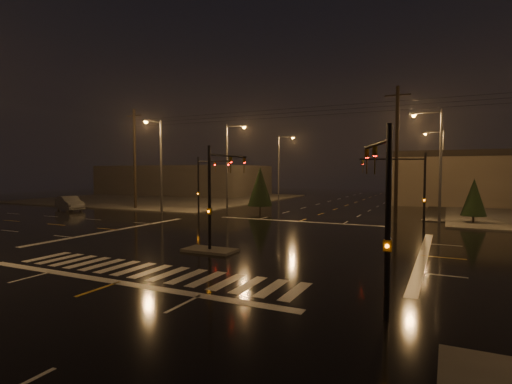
% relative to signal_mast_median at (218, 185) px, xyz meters
% --- Properties ---
extents(ground, '(140.00, 140.00, 0.00)m').
position_rel_signal_mast_median_xyz_m(ground, '(-0.00, 3.07, -3.75)').
color(ground, black).
rests_on(ground, ground).
extents(sidewalk_nw, '(36.00, 36.00, 0.12)m').
position_rel_signal_mast_median_xyz_m(sidewalk_nw, '(-30.00, 33.07, -3.69)').
color(sidewalk_nw, '#46443F').
rests_on(sidewalk_nw, ground).
extents(median_island, '(3.00, 1.60, 0.15)m').
position_rel_signal_mast_median_xyz_m(median_island, '(-0.00, -0.93, -3.68)').
color(median_island, '#46443F').
rests_on(median_island, ground).
extents(crosswalk, '(15.00, 2.60, 0.01)m').
position_rel_signal_mast_median_xyz_m(crosswalk, '(-0.00, -5.93, -3.75)').
color(crosswalk, beige).
rests_on(crosswalk, ground).
extents(stop_bar_near, '(16.00, 0.50, 0.01)m').
position_rel_signal_mast_median_xyz_m(stop_bar_near, '(-0.00, -7.93, -3.75)').
color(stop_bar_near, beige).
rests_on(stop_bar_near, ground).
extents(stop_bar_far, '(16.00, 0.50, 0.01)m').
position_rel_signal_mast_median_xyz_m(stop_bar_far, '(-0.00, 14.07, -3.75)').
color(stop_bar_far, beige).
rests_on(stop_bar_far, ground).
extents(commercial_block, '(30.00, 18.00, 5.60)m').
position_rel_signal_mast_median_xyz_m(commercial_block, '(-35.00, 45.07, -0.95)').
color(commercial_block, '#3D3936').
rests_on(commercial_block, ground).
extents(signal_mast_median, '(0.25, 4.59, 6.00)m').
position_rel_signal_mast_median_xyz_m(signal_mast_median, '(0.00, 0.00, 0.00)').
color(signal_mast_median, black).
rests_on(signal_mast_median, ground).
extents(signal_mast_ne, '(4.84, 1.86, 6.00)m').
position_rel_signal_mast_median_xyz_m(signal_mast_ne, '(9.50, 13.21, 0.04)').
color(signal_mast_ne, black).
rests_on(signal_mast_ne, ground).
extents(signal_mast_nw, '(4.84, 1.86, 6.00)m').
position_rel_signal_mast_median_xyz_m(signal_mast_nw, '(-9.50, 13.21, 0.04)').
color(signal_mast_nw, black).
rests_on(signal_mast_nw, ground).
extents(signal_mast_se, '(1.55, 3.87, 6.00)m').
position_rel_signal_mast_median_xyz_m(signal_mast_se, '(10.23, -6.68, -0.04)').
color(signal_mast_se, black).
rests_on(signal_mast_se, ground).
extents(streetlight_1, '(2.77, 0.32, 10.00)m').
position_rel_signal_mast_median_xyz_m(streetlight_1, '(-11.18, 21.07, 2.05)').
color(streetlight_1, '#38383A').
rests_on(streetlight_1, ground).
extents(streetlight_2, '(2.77, 0.32, 10.00)m').
position_rel_signal_mast_median_xyz_m(streetlight_2, '(-11.18, 37.07, 2.05)').
color(streetlight_2, '#38383A').
rests_on(streetlight_2, ground).
extents(streetlight_3, '(2.77, 0.32, 10.00)m').
position_rel_signal_mast_median_xyz_m(streetlight_3, '(11.18, 19.07, 2.05)').
color(streetlight_3, '#38383A').
rests_on(streetlight_3, ground).
extents(streetlight_4, '(2.77, 0.32, 10.00)m').
position_rel_signal_mast_median_xyz_m(streetlight_4, '(11.18, 39.07, 2.05)').
color(streetlight_4, '#38383A').
rests_on(streetlight_4, ground).
extents(streetlight_5, '(0.32, 2.77, 10.00)m').
position_rel_signal_mast_median_xyz_m(streetlight_5, '(-16.00, 14.26, 2.05)').
color(streetlight_5, '#38383A').
rests_on(streetlight_5, ground).
extents(utility_pole_0, '(2.20, 0.32, 12.00)m').
position_rel_signal_mast_median_xyz_m(utility_pole_0, '(-22.00, 17.07, 2.38)').
color(utility_pole_0, black).
rests_on(utility_pole_0, ground).
extents(utility_pole_1, '(2.20, 0.32, 12.00)m').
position_rel_signal_mast_median_xyz_m(utility_pole_1, '(8.00, 17.07, 2.38)').
color(utility_pole_1, black).
rests_on(utility_pole_1, ground).
extents(conifer_0, '(2.07, 2.07, 3.94)m').
position_rel_signal_mast_median_xyz_m(conifer_0, '(14.18, 19.18, -1.44)').
color(conifer_0, black).
rests_on(conifer_0, ground).
extents(conifer_3, '(2.77, 2.77, 5.02)m').
position_rel_signal_mast_median_xyz_m(conifer_3, '(-6.72, 20.16, -0.89)').
color(conifer_3, black).
rests_on(conifer_3, ground).
extents(car_crossing, '(5.38, 3.49, 1.68)m').
position_rel_signal_mast_median_xyz_m(car_crossing, '(-27.47, 12.19, -2.91)').
color(car_crossing, slate).
rests_on(car_crossing, ground).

